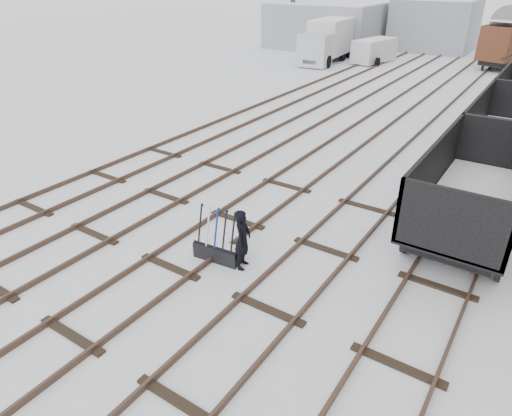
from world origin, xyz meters
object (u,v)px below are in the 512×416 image
Objects in this scene: worker at (243,239)px; freight_wagon_a at (472,202)px; panel_van at (374,50)px; crane at (293,22)px; lorry at (327,41)px; ground_frame at (218,250)px; box_van_wagon at (507,41)px.

worker is 6.76m from freight_wagon_a.
crane is (-9.25, 2.86, 1.45)m from panel_van.
freight_wagon_a is 0.87× the size of lorry.
freight_wagon_a reaches higher than worker.
ground_frame is 0.20× the size of lorry.
worker is 36.76m from crane.
box_van_wagon is at bearing -18.95° from worker.
ground_frame is 0.93m from worker.
panel_van is 0.49× the size of crane.
box_van_wagon is at bearing -2.76° from crane.
crane reaches higher than worker.
box_van_wagon is 13.38m from lorry.
crane reaches higher than box_van_wagon.
freight_wagon_a is at bearing 39.30° from ground_frame.
panel_van is at bearing -1.87° from worker.
crane is (-16.23, 32.66, 2.13)m from ground_frame.
crane reaches higher than ground_frame.
worker is at bearing -77.15° from box_van_wagon.
box_van_wagon is at bearing 80.68° from ground_frame.
panel_van is (-9.15, -2.85, -1.11)m from box_van_wagon.
ground_frame is at bearing -135.18° from freight_wagon_a.
panel_van is at bearing 116.33° from freight_wagon_a.
box_van_wagon is 0.56× the size of crane.
worker is 32.61m from box_van_wagon.
crane reaches higher than panel_van.
box_van_wagon reaches higher than ground_frame.
crane is (-16.98, 32.56, 1.59)m from worker.
worker is at bearing -131.29° from freight_wagon_a.
freight_wagon_a is 34.89m from crane.
ground_frame is 0.23× the size of freight_wagon_a.
lorry is at bearing -143.87° from box_van_wagon.
box_van_wagon is 1.15× the size of panel_van.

